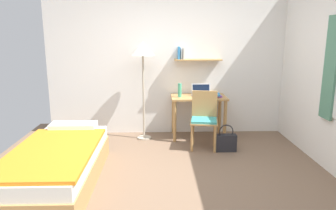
% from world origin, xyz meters
% --- Properties ---
extents(ground_plane, '(5.28, 5.28, 0.00)m').
position_xyz_m(ground_plane, '(0.00, 0.00, 0.00)').
color(ground_plane, brown).
extents(wall_back, '(4.40, 0.27, 2.60)m').
position_xyz_m(wall_back, '(0.00, 2.02, 1.30)').
color(wall_back, white).
rests_on(wall_back, ground_plane).
extents(bed, '(0.93, 1.99, 0.54)m').
position_xyz_m(bed, '(-1.45, -0.02, 0.24)').
color(bed, '#B2844C').
rests_on(bed, ground_plane).
extents(desk, '(0.94, 0.57, 0.73)m').
position_xyz_m(desk, '(0.46, 1.70, 0.59)').
color(desk, '#B2844C').
rests_on(desk, ground_plane).
extents(desk_chair, '(0.48, 0.46, 0.90)m').
position_xyz_m(desk_chair, '(0.48, 1.19, 0.49)').
color(desk_chair, '#B2844C').
rests_on(desk_chair, ground_plane).
extents(standing_lamp, '(0.39, 0.39, 1.66)m').
position_xyz_m(standing_lamp, '(-0.49, 1.65, 1.46)').
color(standing_lamp, '#B2A893').
rests_on(standing_lamp, ground_plane).
extents(laptop, '(0.33, 0.21, 0.21)m').
position_xyz_m(laptop, '(0.51, 1.74, 0.79)').
color(laptop, '#B7BABF').
rests_on(laptop, desk).
extents(water_bottle, '(0.06, 0.06, 0.24)m').
position_xyz_m(water_bottle, '(0.12, 1.63, 0.85)').
color(water_bottle, '#42A87F').
rests_on(water_bottle, desk).
extents(book_stack, '(0.19, 0.24, 0.05)m').
position_xyz_m(book_stack, '(0.74, 1.66, 0.76)').
color(book_stack, purple).
rests_on(book_stack, desk).
extents(handbag, '(0.32, 0.12, 0.43)m').
position_xyz_m(handbag, '(0.80, 1.00, 0.15)').
color(handbag, '#232328').
rests_on(handbag, ground_plane).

